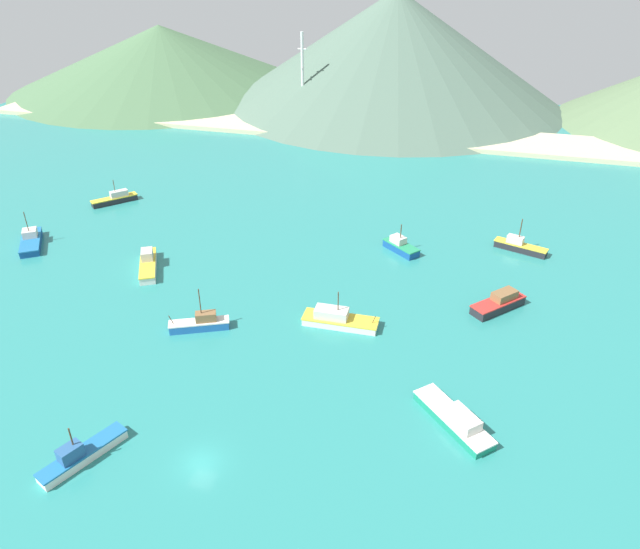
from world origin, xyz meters
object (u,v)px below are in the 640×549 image
object	(u,v)px
fishing_boat_0	(520,246)
fishing_boat_7	(148,264)
fishing_boat_1	(115,199)
fishing_boat_2	(455,419)
fishing_boat_4	(31,241)
fishing_boat_6	(499,303)
fishing_boat_9	(201,323)
radio_tower	(303,78)
fishing_boat_8	(338,319)
fishing_boat_5	(81,454)
fishing_boat_3	(401,246)

from	to	relation	value
fishing_boat_0	fishing_boat_7	distance (m)	64.20
fishing_boat_1	fishing_boat_2	distance (m)	86.41
fishing_boat_4	fishing_boat_6	distance (m)	81.28
fishing_boat_9	fishing_boat_2	bearing A→B (deg)	-15.04
fishing_boat_1	fishing_boat_0	bearing A→B (deg)	-0.17
radio_tower	fishing_boat_8	bearing A→B (deg)	-70.54
fishing_boat_5	fishing_boat_7	world-z (taller)	fishing_boat_5
fishing_boat_4	fishing_boat_6	world-z (taller)	fishing_boat_4
fishing_boat_2	fishing_boat_9	size ratio (longest dim) A/B	1.19
fishing_boat_6	fishing_boat_9	size ratio (longest dim) A/B	1.01
fishing_boat_2	radio_tower	world-z (taller)	radio_tower
fishing_boat_1	fishing_boat_5	distance (m)	71.45
fishing_boat_6	fishing_boat_2	bearing A→B (deg)	-99.91
fishing_boat_2	radio_tower	size ratio (longest dim) A/B	0.40
fishing_boat_0	fishing_boat_3	size ratio (longest dim) A/B	1.31
fishing_boat_3	fishing_boat_6	world-z (taller)	fishing_boat_3
fishing_boat_2	fishing_boat_3	size ratio (longest dim) A/B	1.42
fishing_boat_4	fishing_boat_8	bearing A→B (deg)	-9.26
fishing_boat_4	fishing_boat_7	world-z (taller)	fishing_boat_4
fishing_boat_4	fishing_boat_5	xyz separation A→B (m)	(38.89, -41.22, -0.00)
fishing_boat_0	fishing_boat_8	bearing A→B (deg)	-129.85
fishing_boat_5	radio_tower	size ratio (longest dim) A/B	0.39
fishing_boat_9	fishing_boat_6	bearing A→B (deg)	22.10
fishing_boat_0	fishing_boat_1	size ratio (longest dim) A/B	1.12
fishing_boat_3	fishing_boat_5	world-z (taller)	fishing_boat_3
fishing_boat_1	fishing_boat_3	size ratio (longest dim) A/B	1.17
fishing_boat_1	radio_tower	distance (m)	71.43
fishing_boat_1	fishing_boat_8	bearing A→B (deg)	-29.12
fishing_boat_0	fishing_boat_4	xyz separation A→B (m)	(-84.58, -20.87, -0.06)
fishing_boat_6	fishing_boat_8	distance (m)	24.44
fishing_boat_0	fishing_boat_6	distance (m)	20.46
fishing_boat_0	fishing_boat_3	xyz separation A→B (m)	(-20.22, -5.63, 0.04)
radio_tower	fishing_boat_3	bearing A→B (deg)	-61.40
fishing_boat_0	radio_tower	bearing A→B (deg)	131.66
fishing_boat_8	fishing_boat_1	bearing A→B (deg)	150.88
fishing_boat_0	fishing_boat_5	world-z (taller)	fishing_boat_0
radio_tower	fishing_boat_4	bearing A→B (deg)	-105.46
fishing_boat_7	fishing_boat_9	xyz separation A→B (m)	(16.01, -13.61, 0.01)
fishing_boat_3	fishing_boat_6	xyz separation A→B (m)	(16.91, -14.56, 0.07)
fishing_boat_3	fishing_boat_0	bearing A→B (deg)	15.56
fishing_boat_2	radio_tower	bearing A→B (deg)	114.64
fishing_boat_5	radio_tower	distance (m)	131.02
fishing_boat_6	fishing_boat_5	bearing A→B (deg)	-135.34
fishing_boat_2	fishing_boat_5	distance (m)	40.96
fishing_boat_8	radio_tower	xyz separation A→B (m)	(-34.66, 98.08, 12.04)
fishing_boat_9	fishing_boat_3	bearing A→B (deg)	52.66
fishing_boat_2	fishing_boat_5	world-z (taller)	fishing_boat_5
fishing_boat_6	fishing_boat_8	world-z (taller)	fishing_boat_8
fishing_boat_6	fishing_boat_9	distance (m)	43.81
fishing_boat_3	fishing_boat_8	world-z (taller)	fishing_boat_8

